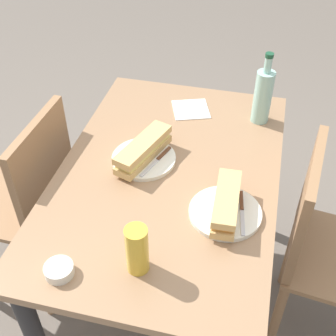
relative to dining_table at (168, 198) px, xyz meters
name	(u,v)px	position (x,y,z in m)	size (l,w,h in m)	color
ground_plane	(168,296)	(0.00, 0.00, -0.62)	(8.00, 8.00, 0.00)	#6B6056
dining_table	(168,198)	(0.00, 0.00, 0.00)	(1.13, 0.74, 0.75)	#997251
chair_far	(324,246)	(-0.01, 0.57, -0.12)	(0.45, 0.45, 0.88)	#936B47
chair_near	(28,197)	(0.01, -0.57, -0.12)	(0.41, 0.41, 0.88)	#936B47
plate_near	(144,159)	(-0.04, -0.10, 0.13)	(0.22, 0.22, 0.01)	silver
baguette_sandwich_near	(143,149)	(-0.04, -0.10, 0.17)	(0.27, 0.15, 0.07)	tan
knife_near	(158,159)	(-0.04, -0.05, 0.14)	(0.17, 0.07, 0.01)	silver
plate_far	(225,213)	(0.15, 0.22, 0.13)	(0.22, 0.22, 0.01)	silver
baguette_sandwich_far	(226,203)	(0.15, 0.22, 0.17)	(0.24, 0.08, 0.07)	tan
knife_far	(242,210)	(0.13, 0.26, 0.14)	(0.18, 0.04, 0.01)	silver
water_bottle	(263,95)	(-0.38, 0.27, 0.24)	(0.07, 0.07, 0.28)	#99C6B7
beer_glass	(137,250)	(0.40, 0.01, 0.20)	(0.06, 0.06, 0.15)	gold
olive_bowl	(59,270)	(0.47, -0.19, 0.14)	(0.08, 0.08, 0.03)	silver
paper_napkin	(190,109)	(-0.39, 0.00, 0.13)	(0.14, 0.14, 0.00)	white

